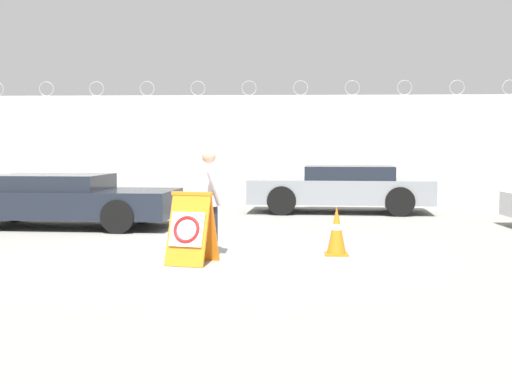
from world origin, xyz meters
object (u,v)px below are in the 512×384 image
barricade_sign (191,228)px  parked_car_rear_sedan (342,188)px  security_guard (209,198)px  parked_car_front_coupe (61,199)px  traffic_cone_near (337,231)px

barricade_sign → parked_car_rear_sedan: bearing=85.8°
security_guard → parked_car_front_coupe: (-3.54, 3.76, -0.33)m
parked_car_rear_sedan → traffic_cone_near: bearing=88.7°
barricade_sign → security_guard: security_guard is taller
parked_car_front_coupe → parked_car_rear_sedan: parked_car_rear_sedan is taller
security_guard → traffic_cone_near: size_ratio=2.15×
parked_car_rear_sedan → barricade_sign: bearing=74.2°
security_guard → parked_car_front_coupe: bearing=175.6°
barricade_sign → traffic_cone_near: 2.36m
traffic_cone_near → parked_car_rear_sedan: parked_car_rear_sedan is taller
barricade_sign → parked_car_rear_sedan: 8.38m
traffic_cone_near → parked_car_rear_sedan: size_ratio=0.16×
security_guard → parked_car_rear_sedan: size_ratio=0.35×
parked_car_front_coupe → parked_car_rear_sedan: (6.14, 3.46, 0.04)m
parked_car_front_coupe → security_guard: bearing=-43.2°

